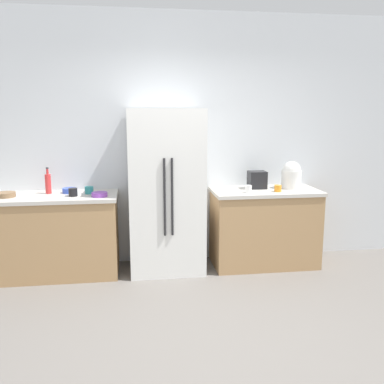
% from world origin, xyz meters
% --- Properties ---
extents(ground_plane, '(11.11, 11.11, 0.00)m').
position_xyz_m(ground_plane, '(0.00, 0.00, 0.00)').
color(ground_plane, slate).
extents(kitchen_back_panel, '(5.55, 0.10, 2.92)m').
position_xyz_m(kitchen_back_panel, '(0.00, 1.95, 1.46)').
color(kitchen_back_panel, silver).
rests_on(kitchen_back_panel, ground_plane).
extents(counter_left, '(1.47, 0.64, 0.90)m').
position_xyz_m(counter_left, '(-1.51, 1.58, 0.45)').
color(counter_left, tan).
rests_on(counter_left, ground_plane).
extents(counter_right, '(1.23, 0.64, 0.90)m').
position_xyz_m(counter_right, '(0.92, 1.58, 0.45)').
color(counter_right, tan).
rests_on(counter_right, ground_plane).
extents(refrigerator, '(0.82, 0.64, 1.83)m').
position_xyz_m(refrigerator, '(-0.23, 1.57, 0.91)').
color(refrigerator, white).
rests_on(refrigerator, ground_plane).
extents(toaster, '(0.20, 0.17, 0.20)m').
position_xyz_m(toaster, '(0.85, 1.68, 1.00)').
color(toaster, black).
rests_on(toaster, counter_right).
extents(rice_cooker, '(0.23, 0.23, 0.32)m').
position_xyz_m(rice_cooker, '(1.25, 1.63, 1.06)').
color(rice_cooker, white).
rests_on(rice_cooker, counter_right).
extents(bottle_a, '(0.06, 0.06, 0.29)m').
position_xyz_m(bottle_a, '(-1.52, 1.69, 1.02)').
color(bottle_a, red).
rests_on(bottle_a, counter_left).
extents(cup_a, '(0.09, 0.09, 0.08)m').
position_xyz_m(cup_a, '(-1.08, 1.62, 0.94)').
color(cup_a, teal).
rests_on(cup_a, counter_left).
extents(cup_b, '(0.09, 0.09, 0.09)m').
position_xyz_m(cup_b, '(-1.24, 1.50, 0.95)').
color(cup_b, black).
rests_on(cup_b, counter_left).
extents(cup_c, '(0.08, 0.08, 0.07)m').
position_xyz_m(cup_c, '(1.03, 1.45, 0.94)').
color(cup_c, orange).
rests_on(cup_c, counter_right).
extents(cup_d, '(0.07, 0.07, 0.09)m').
position_xyz_m(cup_d, '(0.68, 1.42, 0.95)').
color(cup_d, white).
rests_on(cup_d, counter_right).
extents(bowl_a, '(0.15, 0.15, 0.05)m').
position_xyz_m(bowl_a, '(-1.30, 1.70, 0.93)').
color(bowl_a, blue).
rests_on(bowl_a, counter_left).
extents(bowl_b, '(0.17, 0.17, 0.05)m').
position_xyz_m(bowl_b, '(-0.95, 1.44, 0.93)').
color(bowl_b, purple).
rests_on(bowl_b, counter_left).
extents(bowl_c, '(0.20, 0.20, 0.05)m').
position_xyz_m(bowl_c, '(-1.94, 1.55, 0.93)').
color(bowl_c, brown).
rests_on(bowl_c, counter_left).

